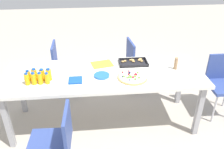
# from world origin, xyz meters

# --- Properties ---
(ground_plane) EXTENTS (12.00, 12.00, 0.00)m
(ground_plane) POSITION_xyz_m (0.00, 0.00, 0.00)
(ground_plane) COLOR #B2A899
(party_table) EXTENTS (2.37, 0.81, 0.74)m
(party_table) POSITION_xyz_m (0.00, 0.00, 0.68)
(party_table) COLOR silver
(party_table) RESTS_ON ground_plane
(chair_end) EXTENTS (0.40, 0.40, 0.83)m
(chair_end) POSITION_xyz_m (1.58, 0.08, 0.50)
(chair_end) COLOR #33478C
(chair_end) RESTS_ON ground_plane
(chair_far_left) EXTENTS (0.40, 0.40, 0.83)m
(chair_far_left) POSITION_xyz_m (-0.56, 0.75, 0.50)
(chair_far_left) COLOR #33478C
(chair_far_left) RESTS_ON ground_plane
(chair_far_right) EXTENTS (0.44, 0.44, 0.83)m
(chair_far_right) POSITION_xyz_m (0.56, 0.75, 0.50)
(chair_far_right) COLOR #33478C
(chair_far_right) RESTS_ON ground_plane
(chair_near_left) EXTENTS (0.41, 0.41, 0.83)m
(chair_near_left) POSITION_xyz_m (-0.50, -0.80, 0.50)
(chair_near_left) COLOR #33478C
(chair_near_left) RESTS_ON ground_plane
(juice_bottle_0) EXTENTS (0.05, 0.05, 0.14)m
(juice_bottle_0) POSITION_xyz_m (-0.85, -0.17, 0.81)
(juice_bottle_0) COLOR #FAAD14
(juice_bottle_0) RESTS_ON party_table
(juice_bottle_1) EXTENTS (0.06, 0.06, 0.14)m
(juice_bottle_1) POSITION_xyz_m (-0.78, -0.16, 0.81)
(juice_bottle_1) COLOR #FAAC14
(juice_bottle_1) RESTS_ON party_table
(juice_bottle_2) EXTENTS (0.05, 0.05, 0.14)m
(juice_bottle_2) POSITION_xyz_m (-0.71, -0.16, 0.81)
(juice_bottle_2) COLOR #FAAC14
(juice_bottle_2) RESTS_ON party_table
(juice_bottle_3) EXTENTS (0.05, 0.05, 0.13)m
(juice_bottle_3) POSITION_xyz_m (-0.63, -0.16, 0.80)
(juice_bottle_3) COLOR #F9AE14
(juice_bottle_3) RESTS_ON party_table
(juice_bottle_4) EXTENTS (0.05, 0.05, 0.13)m
(juice_bottle_4) POSITION_xyz_m (-0.85, -0.09, 0.80)
(juice_bottle_4) COLOR #FAAD14
(juice_bottle_4) RESTS_ON party_table
(juice_bottle_5) EXTENTS (0.06, 0.06, 0.15)m
(juice_bottle_5) POSITION_xyz_m (-0.78, -0.09, 0.81)
(juice_bottle_5) COLOR #F9AE14
(juice_bottle_5) RESTS_ON party_table
(juice_bottle_6) EXTENTS (0.06, 0.06, 0.14)m
(juice_bottle_6) POSITION_xyz_m (-0.70, -0.09, 0.81)
(juice_bottle_6) COLOR #FAAE14
(juice_bottle_6) RESTS_ON party_table
(juice_bottle_7) EXTENTS (0.06, 0.06, 0.14)m
(juice_bottle_7) POSITION_xyz_m (-0.62, -0.09, 0.81)
(juice_bottle_7) COLOR #FAAE14
(juice_bottle_7) RESTS_ON party_table
(fruit_pizza) EXTENTS (0.34, 0.34, 0.05)m
(fruit_pizza) POSITION_xyz_m (0.32, -0.14, 0.75)
(fruit_pizza) COLOR tan
(fruit_pizza) RESTS_ON party_table
(snack_tray) EXTENTS (0.36, 0.22, 0.04)m
(snack_tray) POSITION_xyz_m (0.39, 0.22, 0.75)
(snack_tray) COLOR black
(snack_tray) RESTS_ON party_table
(plate_stack) EXTENTS (0.18, 0.18, 0.02)m
(plate_stack) POSITION_xyz_m (-0.03, -0.07, 0.75)
(plate_stack) COLOR blue
(plate_stack) RESTS_ON party_table
(napkin_stack) EXTENTS (0.15, 0.15, 0.02)m
(napkin_stack) POSITION_xyz_m (-0.33, -0.14, 0.75)
(napkin_stack) COLOR #194CA5
(napkin_stack) RESTS_ON party_table
(cardboard_tube) EXTENTS (0.04, 0.04, 0.15)m
(cardboard_tube) POSITION_xyz_m (0.88, 0.02, 0.82)
(cardboard_tube) COLOR #9E7A56
(cardboard_tube) RESTS_ON party_table
(paper_folder) EXTENTS (0.30, 0.25, 0.01)m
(paper_folder) POSITION_xyz_m (-0.01, 0.23, 0.74)
(paper_folder) COLOR yellow
(paper_folder) RESTS_ON party_table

